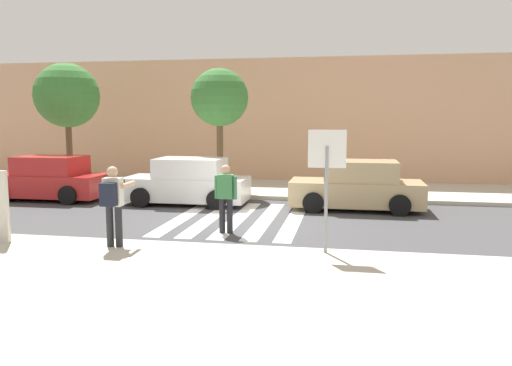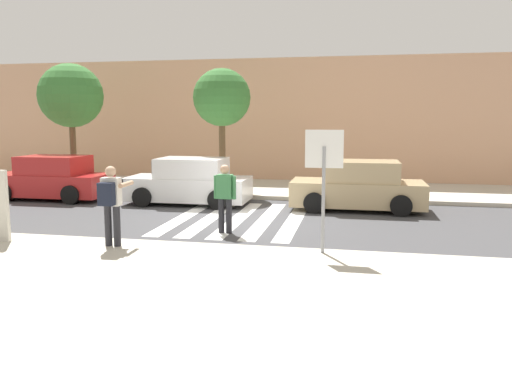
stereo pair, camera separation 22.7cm
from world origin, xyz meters
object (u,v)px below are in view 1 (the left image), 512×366
at_px(pedestrian_crossing, 226,195).
at_px(street_tree_west, 67,96).
at_px(parked_car_white, 188,183).
at_px(photographer_with_backpack, 113,199).
at_px(street_tree_center, 219,98).
at_px(parked_car_red, 49,179).
at_px(stop_sign, 327,164).
at_px(parked_car_tan, 357,187).

relative_size(pedestrian_crossing, street_tree_west, 0.35).
xyz_separation_m(parked_car_white, street_tree_west, (-5.68, 2.37, 3.01)).
distance_m(photographer_with_backpack, street_tree_center, 8.68).
distance_m(parked_car_red, parked_car_white, 5.11).
distance_m(stop_sign, parked_car_red, 11.58).
height_order(parked_car_white, parked_car_tan, same).
bearing_deg(parked_car_tan, parked_car_white, 180.00).
height_order(parked_car_red, street_tree_west, street_tree_west).
xyz_separation_m(pedestrian_crossing, street_tree_center, (-1.71, 6.08, 2.62)).
relative_size(parked_car_white, street_tree_west, 0.84).
relative_size(pedestrian_crossing, parked_car_tan, 0.42).
relative_size(photographer_with_backpack, street_tree_center, 0.38).
height_order(photographer_with_backpack, parked_car_red, photographer_with_backpack).
xyz_separation_m(stop_sign, street_tree_west, (-10.51, 8.17, 1.77)).
relative_size(parked_car_tan, street_tree_west, 0.84).
distance_m(photographer_with_backpack, pedestrian_crossing, 2.95).
distance_m(stop_sign, parked_car_tan, 5.97).
bearing_deg(street_tree_center, street_tree_west, 178.15).
relative_size(parked_car_red, street_tree_west, 0.84).
height_order(pedestrian_crossing, parked_car_red, pedestrian_crossing).
bearing_deg(street_tree_center, parked_car_red, -159.09).
distance_m(pedestrian_crossing, parked_car_tan, 5.12).
bearing_deg(stop_sign, parked_car_white, 129.81).
xyz_separation_m(photographer_with_backpack, pedestrian_crossing, (1.90, 2.25, -0.19)).
relative_size(parked_car_tan, street_tree_center, 0.90).
bearing_deg(parked_car_red, parked_car_white, 0.00).
xyz_separation_m(parked_car_red, street_tree_center, (5.68, 2.17, 2.87)).
height_order(photographer_with_backpack, street_tree_center, street_tree_center).
bearing_deg(stop_sign, parked_car_tan, 82.82).
bearing_deg(pedestrian_crossing, street_tree_west, 141.69).
bearing_deg(street_tree_center, pedestrian_crossing, -74.27).
bearing_deg(parked_car_red, street_tree_center, 20.91).
xyz_separation_m(stop_sign, parked_car_tan, (0.73, 5.80, -1.23)).
relative_size(stop_sign, street_tree_center, 0.55).
xyz_separation_m(photographer_with_backpack, street_tree_center, (0.19, 8.33, 2.42)).
distance_m(photographer_with_backpack, parked_car_white, 6.19).
relative_size(photographer_with_backpack, pedestrian_crossing, 1.00).
height_order(stop_sign, photographer_with_backpack, stop_sign).
bearing_deg(parked_car_tan, photographer_with_backpack, -130.06).
bearing_deg(pedestrian_crossing, parked_car_red, 152.08).
distance_m(stop_sign, pedestrian_crossing, 3.32).
bearing_deg(pedestrian_crossing, street_tree_center, 105.73).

